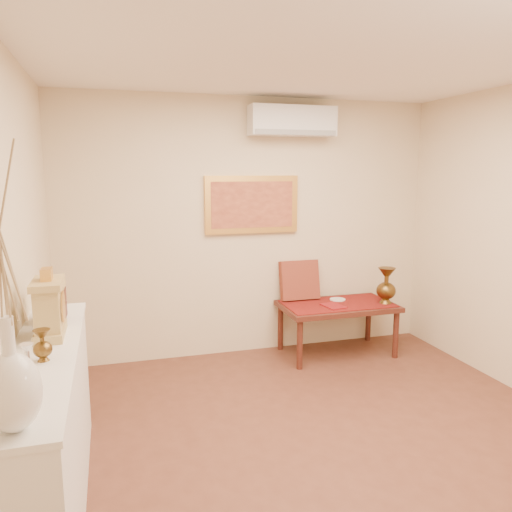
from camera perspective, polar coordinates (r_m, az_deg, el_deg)
name	(u,v)px	position (r m, az deg, el deg)	size (l,w,h in m)	color
floor	(342,462)	(3.71, 9.82, -22.14)	(4.50, 4.50, 0.00)	brown
ceiling	(356,41)	(3.24, 11.31, 22.94)	(4.50, 4.50, 0.00)	white
wall_back	(251,228)	(5.29, -0.55, 3.22)	(4.00, 0.02, 2.70)	beige
wall_left	(1,287)	(2.93, -27.15, -3.17)	(0.02, 4.50, 2.70)	beige
white_vase	(3,286)	(2.01, -26.93, -3.09)	(0.21, 0.21, 1.12)	white
candlestick	(28,367)	(2.48, -24.60, -11.48)	(0.10, 0.10, 0.22)	silver
brass_urn_small	(42,341)	(2.81, -23.25, -8.88)	(0.10, 0.10, 0.22)	brown
table_cloth	(338,304)	(5.40, 9.30, -5.39)	(1.14, 0.59, 0.01)	maroon
brass_urn_tall	(386,282)	(5.47, 14.68, -2.85)	(0.21, 0.21, 0.46)	brown
plate	(338,299)	(5.53, 9.31, -4.92)	(0.17, 0.17, 0.01)	white
menu	(333,306)	(5.26, 8.83, -5.66)	(0.18, 0.25, 0.01)	maroon
cushion	(299,280)	(5.47, 4.98, -2.76)	(0.43, 0.10, 0.43)	maroon
display_ledge	(48,434)	(3.19, -22.64, -18.30)	(0.37, 2.02, 0.98)	white
mantel_clock	(49,307)	(3.19, -22.54, -5.45)	(0.17, 0.36, 0.41)	tan
wooden_chest	(53,302)	(3.52, -22.19, -4.92)	(0.16, 0.21, 0.24)	tan
low_table	(337,310)	(5.42, 9.28, -6.10)	(1.20, 0.70, 0.55)	#4D2017
painting	(252,205)	(5.24, -0.48, 5.90)	(1.00, 0.06, 0.60)	gold
ac_unit	(292,121)	(5.28, 4.16, 15.12)	(0.90, 0.25, 0.30)	silver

